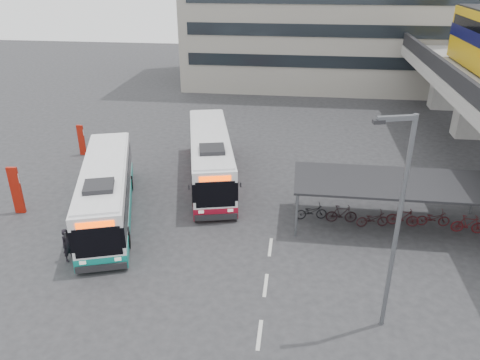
# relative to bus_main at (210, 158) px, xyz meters

# --- Properties ---
(ground) EXTENTS (120.00, 120.00, 0.00)m
(ground) POSITION_rel_bus_main_xyz_m (1.83, -7.37, -1.53)
(ground) COLOR #28282B
(ground) RESTS_ON ground
(bike_shelter) EXTENTS (10.00, 4.00, 2.54)m
(bike_shelter) POSITION_rel_bus_main_xyz_m (10.30, -4.37, -0.08)
(bike_shelter) COLOR #595B60
(bike_shelter) RESTS_ON ground
(road_markings) EXTENTS (0.15, 7.60, 0.01)m
(road_markings) POSITION_rel_bus_main_xyz_m (4.33, -10.37, -1.52)
(road_markings) COLOR beige
(road_markings) RESTS_ON ground
(bus_main) EXTENTS (4.90, 11.37, 3.29)m
(bus_main) POSITION_rel_bus_main_xyz_m (0.00, 0.00, 0.00)
(bus_main) COLOR white
(bus_main) RESTS_ON ground
(bus_teal) EXTENTS (5.59, 11.07, 3.21)m
(bus_teal) POSITION_rel_bus_main_xyz_m (-4.70, -5.34, -0.03)
(bus_teal) COLOR white
(bus_teal) RESTS_ON ground
(pedestrian) EXTENTS (0.60, 0.71, 1.65)m
(pedestrian) POSITION_rel_bus_main_xyz_m (-4.96, -9.63, -0.70)
(pedestrian) COLOR black
(pedestrian) RESTS_ON ground
(lamp_post) EXTENTS (1.46, 0.57, 8.47)m
(lamp_post) POSITION_rel_bus_main_xyz_m (8.88, -12.21, 3.30)
(lamp_post) COLOR #595B60
(lamp_post) RESTS_ON ground
(sign_totem_mid) EXTENTS (0.60, 0.23, 2.76)m
(sign_totem_mid) POSITION_rel_bus_main_xyz_m (-9.78, -5.62, -0.11)
(sign_totem_mid) COLOR #961509
(sign_totem_mid) RESTS_ON ground
(sign_totem_north) EXTENTS (0.49, 0.18, 2.25)m
(sign_totem_north) POSITION_rel_bus_main_xyz_m (-9.97, 3.00, -0.36)
(sign_totem_north) COLOR #961509
(sign_totem_north) RESTS_ON ground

